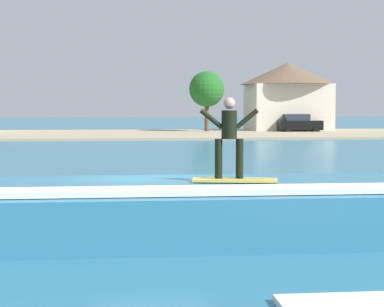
{
  "coord_description": "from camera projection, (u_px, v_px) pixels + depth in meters",
  "views": [
    {
      "loc": [
        -0.56,
        -15.1,
        2.76
      ],
      "look_at": [
        1.1,
        1.46,
        1.52
      ],
      "focal_mm": 61.54,
      "sensor_mm": 36.0,
      "label": 1
    }
  ],
  "objects": [
    {
      "name": "shoreline_bank",
      "position": [
        133.0,
        134.0,
        59.2
      ],
      "size": [
        120.0,
        17.88,
        0.18
      ],
      "color": "tan",
      "rests_on": "ground_plane"
    },
    {
      "name": "tree_tall_bare",
      "position": [
        207.0,
        89.0,
        63.26
      ],
      "size": [
        3.42,
        3.42,
        5.97
      ],
      "color": "brown",
      "rests_on": "ground_plane"
    },
    {
      "name": "surfer",
      "position": [
        229.0,
        133.0,
        13.61
      ],
      "size": [
        1.23,
        0.32,
        1.68
      ],
      "color": "black",
      "rests_on": "surfboard"
    },
    {
      "name": "ground_plane",
      "position": [
        151.0,
        224.0,
        15.24
      ],
      "size": [
        260.0,
        260.0,
        0.0
      ],
      "primitive_type": "plane",
      "color": "teal"
    },
    {
      "name": "wave_crest",
      "position": [
        204.0,
        208.0,
        14.08
      ],
      "size": [
        9.41,
        4.41,
        1.17
      ],
      "color": "teal",
      "rests_on": "ground_plane"
    },
    {
      "name": "house_gabled_white",
      "position": [
        288.0,
        93.0,
        67.27
      ],
      "size": [
        9.71,
        9.71,
        7.02
      ],
      "color": "beige",
      "rests_on": "ground_plane"
    },
    {
      "name": "car_far_shore",
      "position": [
        299.0,
        123.0,
        63.42
      ],
      "size": [
        4.21,
        2.19,
        1.86
      ],
      "color": "black",
      "rests_on": "ground_plane"
    },
    {
      "name": "surfboard",
      "position": [
        235.0,
        180.0,
        13.61
      ],
      "size": [
        1.81,
        0.8,
        0.06
      ],
      "color": "#EAD159",
      "rests_on": "wave_crest"
    }
  ]
}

